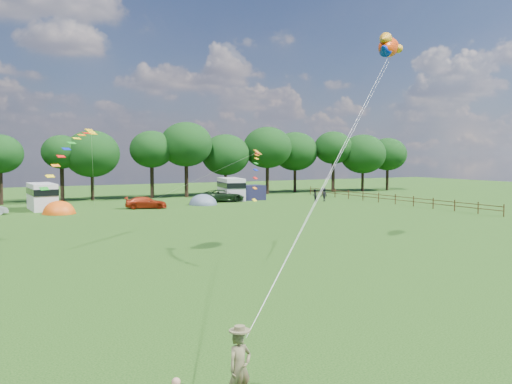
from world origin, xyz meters
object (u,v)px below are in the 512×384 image
tent_greyblue (203,205)px  fish_kite (388,46)px  car_d (222,196)px  tent_orange (59,214)px  walker_a (314,195)px  car_c (146,203)px  campervan_d (231,188)px  walker_b (324,194)px  kite_flyer (240,368)px  campervan_c (42,196)px

tent_greyblue → fish_kite: 36.21m
car_d → tent_orange: size_ratio=1.53×
fish_kite → walker_a: size_ratio=2.14×
car_c → tent_greyblue: car_c is taller
car_d → campervan_d: size_ratio=0.90×
tent_orange → car_c: bearing=7.4°
walker_b → car_c: bearing=-19.8°
car_d → walker_a: 11.51m
campervan_d → kite_flyer: size_ratio=3.46×
car_c → kite_flyer: kite_flyer is taller
car_d → tent_greyblue: bearing=135.3°
campervan_c → kite_flyer: (-2.41, -51.99, -0.63)m
car_d → campervan_c: 21.16m
tent_greyblue → walker_a: bearing=-9.0°
car_d → fish_kite: fish_kite is taller
car_c → walker_a: bearing=-73.3°
campervan_d → fish_kite: size_ratio=1.86×
kite_flyer → fish_kite: size_ratio=0.54×
campervan_c → fish_kite: 41.09m
car_d → tent_greyblue: size_ratio=1.53×
fish_kite → walker_a: fish_kite is taller
tent_orange → fish_kite: bearing=-64.9°
campervan_c → walker_b: 33.07m
car_d → kite_flyer: 57.19m
car_c → tent_greyblue: size_ratio=1.20×
fish_kite → tent_greyblue: bearing=49.9°
car_d → tent_greyblue: 4.56m
car_d → car_c: bearing=119.9°
tent_greyblue → kite_flyer: bearing=-111.9°
campervan_d → car_d: bearing=145.5°
car_c → fish_kite: bearing=-151.4°
campervan_d → kite_flyer: campervan_d is taller
campervan_d → fish_kite: 40.84m
campervan_c → walker_a: bearing=-99.4°
kite_flyer → campervan_c: bearing=76.4°
kite_flyer → walker_a: 58.23m
tent_greyblue → fish_kite: (-1.85, -33.90, 12.58)m
tent_orange → fish_kite: 36.85m
fish_kite → car_d: bearing=44.4°
car_c → campervan_d: size_ratio=0.71×
car_c → campervan_d: 14.45m
car_d → tent_orange: bearing=114.4°
kite_flyer → walker_a: bearing=43.3°
walker_a → walker_b: size_ratio=0.90×
walker_b → walker_a: bearing=-42.3°
car_d → campervan_d: bearing=-36.1°
walker_b → tent_greyblue: bearing=-26.5°
campervan_c → tent_orange: campervan_c is taller
campervan_d → walker_b: (9.33, -7.42, -0.66)m
car_c → campervan_c: (-10.18, 3.78, 0.87)m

